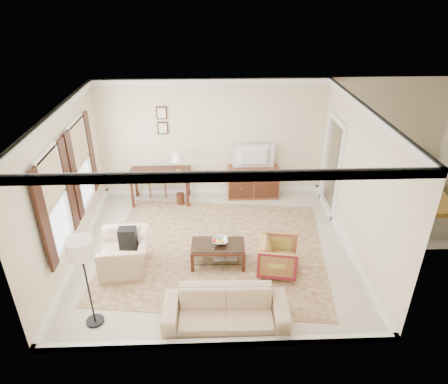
{
  "coord_description": "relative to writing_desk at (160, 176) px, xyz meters",
  "views": [
    {
      "loc": [
        -0.07,
        -6.67,
        4.87
      ],
      "look_at": [
        0.2,
        0.3,
        1.15
      ],
      "focal_mm": 32.0,
      "sensor_mm": 36.0,
      "label": 1
    }
  ],
  "objects": [
    {
      "name": "backpack",
      "position": [
        -0.34,
        -2.53,
        0.0
      ],
      "size": [
        0.24,
        0.33,
        0.4
      ],
      "primitive_type": "cube",
      "rotation": [
        0.0,
        0.0,
        -1.62
      ],
      "color": "black",
      "rests_on": "club_armchair"
    },
    {
      "name": "club_armchair",
      "position": [
        -0.42,
        -2.57,
        -0.24
      ],
      "size": [
        0.75,
        1.08,
        0.9
      ],
      "primitive_type": "imported",
      "rotation": [
        0.0,
        0.0,
        -1.49
      ],
      "color": "#D0B58C",
      "rests_on": "room_shell"
    },
    {
      "name": "tv",
      "position": [
        2.28,
        0.17,
        0.56
      ],
      "size": [
        0.97,
        0.56,
        0.13
      ],
      "primitive_type": "imported",
      "rotation": [
        0.0,
        0.0,
        3.14
      ],
      "color": "black",
      "rests_on": "sideboard"
    },
    {
      "name": "floor_lamp",
      "position": [
        -0.69,
        -3.94,
        0.65
      ],
      "size": [
        0.39,
        0.39,
        1.59
      ],
      "color": "black",
      "rests_on": "room_shell"
    },
    {
      "name": "window_front",
      "position": [
        -1.43,
        -2.73,
        0.86
      ],
      "size": [
        0.12,
        1.56,
        1.8
      ],
      "primitive_type": null,
      "color": "#CCB284",
      "rests_on": "room_shell"
    },
    {
      "name": "rug",
      "position": [
        1.28,
        -2.05,
        -0.69
      ],
      "size": [
        4.75,
        4.21,
        0.01
      ],
      "primitive_type": "cube",
      "rotation": [
        0.0,
        0.0,
        -0.12
      ],
      "color": "#5C211E",
      "rests_on": "room_shell"
    },
    {
      "name": "desk_chair",
      "position": [
        -0.11,
        0.35,
        -0.17
      ],
      "size": [
        0.52,
        0.52,
        1.05
      ],
      "primitive_type": null,
      "rotation": [
        0.0,
        0.0,
        -0.17
      ],
      "color": "brown",
      "rests_on": "room_shell"
    },
    {
      "name": "writing_desk",
      "position": [
        0.0,
        0.0,
        0.0
      ],
      "size": [
        1.47,
        0.73,
        0.8
      ],
      "color": "#3B1B10",
      "rests_on": "room_shell"
    },
    {
      "name": "book_a",
      "position": [
        1.23,
        -2.52,
        -0.52
      ],
      "size": [
        0.28,
        0.05,
        0.38
      ],
      "primitive_type": "imported",
      "rotation": [
        0.0,
        0.0,
        0.05
      ],
      "color": "brown",
      "rests_on": "coffee_table"
    },
    {
      "name": "fruit_bowl",
      "position": [
        1.37,
        -2.44,
        -0.21
      ],
      "size": [
        0.42,
        0.42,
        0.1
      ],
      "primitive_type": "imported",
      "color": "silver",
      "rests_on": "coffee_table"
    },
    {
      "name": "book_b",
      "position": [
        1.48,
        -2.5,
        -0.53
      ],
      "size": [
        0.28,
        0.06,
        0.38
      ],
      "primitive_type": "imported",
      "rotation": [
        0.0,
        0.0,
        -0.12
      ],
      "color": "brown",
      "rests_on": "coffee_table"
    },
    {
      "name": "doorway",
      "position": [
        3.98,
        -0.53,
        0.38
      ],
      "size": [
        0.1,
        1.12,
        2.25
      ],
      "primitive_type": null,
      "color": "white",
      "rests_on": "room_shell"
    },
    {
      "name": "window_rear",
      "position": [
        -1.43,
        -1.13,
        0.86
      ],
      "size": [
        0.12,
        1.56,
        1.8
      ],
      "primitive_type": null,
      "color": "#CCB284",
      "rests_on": "room_shell"
    },
    {
      "name": "striped_armchair",
      "position": [
        2.43,
        -2.79,
        -0.32
      ],
      "size": [
        0.79,
        0.82,
        0.74
      ],
      "primitive_type": "imported",
      "rotation": [
        0.0,
        0.0,
        1.39
      ],
      "color": "maroon",
      "rests_on": "room_shell"
    },
    {
      "name": "framed_prints",
      "position": [
        0.1,
        0.44,
        1.25
      ],
      "size": [
        0.25,
        0.04,
        0.68
      ],
      "primitive_type": null,
      "color": "#3B1B10",
      "rests_on": "room_shell"
    },
    {
      "name": "desk_lamp",
      "position": [
        0.44,
        0.0,
        0.36
      ],
      "size": [
        0.32,
        0.32,
        0.5
      ],
      "primitive_type": null,
      "color": "silver",
      "rests_on": "writing_desk"
    },
    {
      "name": "annex_bedroom",
      "position": [
        5.76,
        -0.88,
        -0.35
      ],
      "size": [
        3.0,
        2.7,
        2.9
      ],
      "color": "beige",
      "rests_on": "ground"
    },
    {
      "name": "sideboard",
      "position": [
        2.28,
        0.19,
        -0.31
      ],
      "size": [
        1.26,
        0.48,
        0.77
      ],
      "primitive_type": "cube",
      "color": "brown",
      "rests_on": "room_shell"
    },
    {
      "name": "room_shell",
      "position": [
        1.27,
        -2.03,
        1.78
      ],
      "size": [
        5.51,
        5.01,
        2.91
      ],
      "color": "beige",
      "rests_on": "ground"
    },
    {
      "name": "coffee_table",
      "position": [
        1.33,
        -2.49,
        -0.36
      ],
      "size": [
        1.04,
        0.63,
        0.43
      ],
      "rotation": [
        0.0,
        0.0,
        -0.03
      ],
      "color": "#3B1B10",
      "rests_on": "room_shell"
    },
    {
      "name": "sofa",
      "position": [
        1.41,
        -4.05,
        -0.31
      ],
      "size": [
        1.97,
        0.62,
        0.77
      ],
      "primitive_type": "imported",
      "rotation": [
        0.0,
        0.0,
        -0.02
      ],
      "color": "#D0B58C",
      "rests_on": "room_shell"
    }
  ]
}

